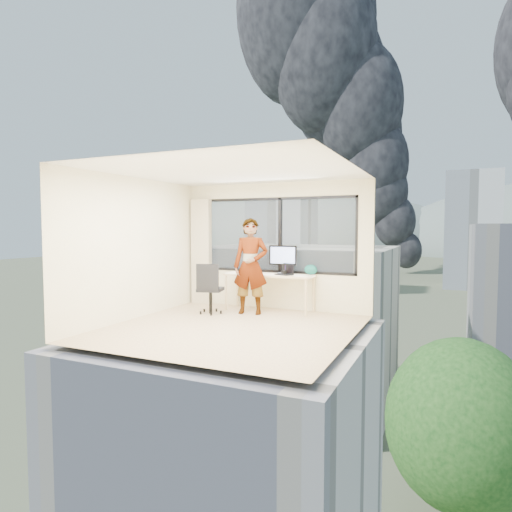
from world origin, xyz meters
The scene contains 25 objects.
floor centered at (0.00, 0.00, 0.00)m, with size 4.00×4.00×0.01m, color beige.
ceiling centered at (0.00, 0.00, 2.60)m, with size 4.00×4.00×0.01m, color white.
wall_front centered at (0.00, -2.00, 1.30)m, with size 4.00×0.01×2.60m, color beige.
wall_left centered at (-2.00, 0.00, 1.30)m, with size 0.01×4.00×2.60m, color beige.
wall_right centered at (2.00, 0.00, 1.30)m, with size 0.01×4.00×2.60m, color beige.
window_wall centered at (0.05, 2.00, 1.52)m, with size 3.30×0.16×1.55m, color black, non-canonical shape.
curtain centered at (-1.72, 1.88, 1.15)m, with size 0.45×0.14×2.30m, color beige.
desk centered at (0.00, 1.66, 0.38)m, with size 1.80×0.60×0.75m, color beige.
chair centered at (-0.94, 0.93, 0.51)m, with size 0.52×0.52×1.01m, color black, non-canonical shape.
person centered at (-0.22, 1.24, 0.93)m, with size 0.68×0.45×1.87m, color #2D2D33.
monitor centered at (0.24, 1.80, 1.04)m, with size 0.58×0.12×0.58m, color black, non-canonical shape.
game_console centered at (-0.55, 1.86, 0.79)m, with size 0.29×0.25×0.07m, color white.
laptop centered at (0.33, 1.62, 0.85)m, with size 0.32×0.34×0.21m, color black, non-canonical shape.
cellphone centered at (0.47, 1.59, 0.76)m, with size 0.10×0.05×0.01m, color black.
pen_cup centered at (0.35, 1.61, 0.80)m, with size 0.08×0.08×0.09m, color black.
handbag centered at (0.80, 1.87, 0.85)m, with size 0.26×0.13×0.20m, color #0C4B3D.
exterior_ground centered at (0.00, 120.00, -14.00)m, with size 400.00×400.00×0.04m, color #515B3D.
near_bldg_a centered at (-9.00, 30.00, -7.00)m, with size 16.00×12.00×14.00m, color beige.
far_tower_a centered at (-35.00, 95.00, 0.00)m, with size 14.00×14.00×28.00m, color silver.
far_tower_b centered at (8.00, 120.00, 1.00)m, with size 13.00×13.00×30.00m, color silver.
far_tower_d centered at (-60.00, 150.00, -3.00)m, with size 16.00×14.00×22.00m, color silver.
hill_a centered at (-120.00, 320.00, -14.00)m, with size 288.00×216.00×90.00m, color slate.
tree_a centered at (-16.00, 22.00, -10.00)m, with size 7.00×7.00×8.00m, color #174416, non-canonical shape.
tree_b centered at (4.00, 18.00, -9.50)m, with size 7.60×7.60×9.00m, color #174416, non-canonical shape.
smoke_plume_a centered at (-10.00, 150.00, 39.00)m, with size 40.00×24.00×90.00m, color black, non-canonical shape.
Camera 1 is at (3.34, -6.44, 1.68)m, focal length 30.70 mm.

